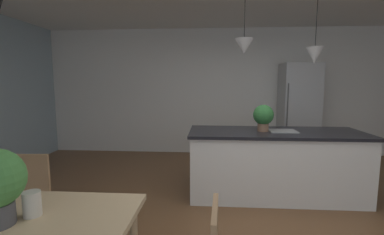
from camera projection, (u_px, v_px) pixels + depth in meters
ground_plane at (256, 233)px, 2.81m from camera, size 10.00×8.40×0.04m
wall_back_kitchen at (233, 92)px, 5.86m from camera, size 10.00×0.12×2.70m
chair_far_left at (23, 200)px, 2.48m from camera, size 0.43×0.43×0.87m
kitchen_island at (275, 163)px, 3.67m from camera, size 2.32×0.87×0.91m
refrigerator at (298, 112)px, 5.43m from camera, size 0.70×0.67×1.93m
pendant_over_island_main at (244, 46)px, 3.50m from camera, size 0.24×0.24×0.78m
pendant_over_island_aux at (315, 55)px, 3.45m from camera, size 0.21×0.21×0.91m
potted_plant_on_island at (263, 116)px, 3.60m from camera, size 0.27×0.27×0.36m
vase_on_dining_table at (32, 204)px, 1.66m from camera, size 0.11×0.11×0.15m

